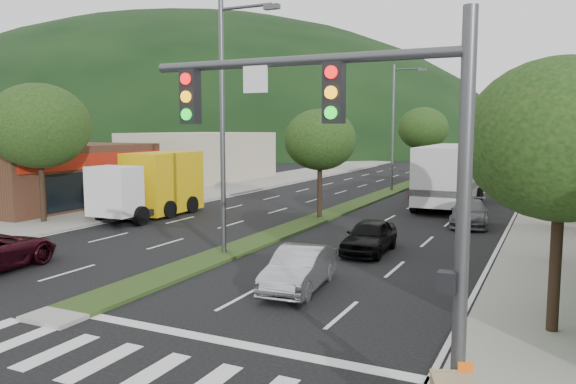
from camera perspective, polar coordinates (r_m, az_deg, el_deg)
The scene contains 28 objects.
ground at distance 16.90m, azimuth -21.45°, elevation -11.49°, with size 160.00×160.00×0.00m, color black.
sidewalk_right at distance 36.16m, azimuth 26.41°, elevation -2.11°, with size 5.00×90.00×0.15m, color gray.
sidewalk_left at distance 43.92m, azimuth -9.02°, elevation -0.08°, with size 6.00×90.00×0.15m, color gray.
median at distance 40.91m, azimuth 8.60°, elevation -0.58°, with size 1.60×56.00×0.12m, color #253E16.
crosswalk at distance 15.69m, azimuth -26.95°, elevation -13.14°, with size 19.00×2.20×0.01m, color silver.
traffic_signal at distance 9.72m, azimuth 8.34°, elevation 3.77°, with size 6.12×0.40×7.00m.
shop_left at distance 40.00m, azimuth -23.83°, elevation 1.57°, with size 10.15×12.00×4.00m.
bldg_left_far at distance 54.52m, azimuth -8.86°, elevation 3.55°, with size 9.00×14.00×4.60m, color beige.
hill_far at distance 151.90m, azimuth -11.53°, elevation 4.52°, with size 176.00×132.00×82.00m, color black.
tree_r_a at distance 14.81m, azimuth 26.09°, elevation 4.79°, with size 4.60×4.60×6.63m.
tree_r_b at distance 22.80m, azimuth 26.06°, elevation 5.73°, with size 4.80×4.80×6.94m.
tree_r_c at distance 30.81m, azimuth 26.00°, elevation 5.24°, with size 4.40×4.40×6.48m.
tree_r_d at distance 40.80m, azimuth 26.01°, elevation 6.02°, with size 5.00×5.00×7.17m.
tree_r_e at distance 50.80m, azimuth 25.98°, elevation 5.68°, with size 4.60×4.60×6.71m.
tree_med_near at distance 31.19m, azimuth 3.27°, elevation 5.32°, with size 4.00×4.00×6.02m.
tree_med_far at distance 56.09m, azimuth 13.57°, elevation 6.29°, with size 4.80×4.80×6.94m.
tree_l_a at distance 32.10m, azimuth -23.97°, elevation 6.15°, with size 5.20×5.20×7.25m.
streetlight_near at distance 22.17m, azimuth -6.25°, elevation 7.76°, with size 2.60×0.25×10.00m.
streetlight_mid at distance 45.35m, azimuth 10.86°, elevation 7.06°, with size 2.60×0.25×10.00m.
sedan_silver at distance 17.90m, azimuth 1.15°, elevation -7.79°, with size 1.41×4.05×1.33m, color #A6A8AD.
car_queue_a at distance 23.25m, azimuth 8.27°, elevation -4.47°, with size 1.61×3.99×1.36m, color black.
car_queue_b at distance 30.84m, azimuth 17.93°, elevation -2.04°, with size 1.85×4.56×1.32m, color #494A4E.
car_queue_c at distance 41.34m, azimuth 13.94°, elevation 0.29°, with size 1.53×4.38×1.44m, color #4B0C0D.
car_queue_d at distance 36.15m, azimuth 14.84°, elevation -0.64°, with size 2.33×5.06×1.41m, color black.
car_queue_e at distance 46.52m, azimuth 13.43°, elevation 0.88°, with size 1.49×3.71×1.27m, color #47474C.
car_queue_f at distance 50.95m, azimuth 17.49°, elevation 1.35°, with size 2.05×5.03×1.46m, color black.
box_truck at distance 33.21m, azimuth -13.49°, elevation 0.56°, with size 3.07×7.48×3.65m.
motorhome at distance 37.72m, azimuth 16.14°, elevation 1.75°, with size 3.35×10.32×3.94m.
Camera 1 is at (11.94, -10.80, 5.11)m, focal length 35.00 mm.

